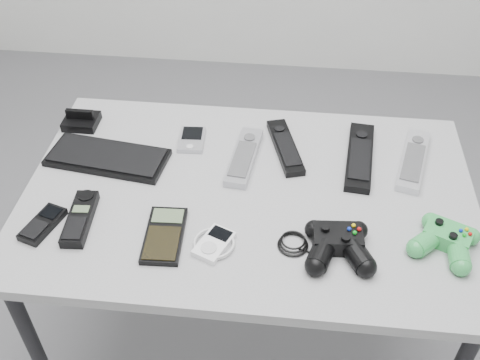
# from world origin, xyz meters

# --- Properties ---
(floor) EXTENTS (3.50, 3.50, 0.00)m
(floor) POSITION_xyz_m (0.00, 0.00, 0.00)
(floor) COLOR slate
(floor) RESTS_ON ground
(desk) EXTENTS (1.03, 0.66, 0.69)m
(desk) POSITION_xyz_m (-0.06, -0.00, 0.63)
(desk) COLOR gray
(desk) RESTS_ON floor
(pda_keyboard) EXTENTS (0.30, 0.16, 0.02)m
(pda_keyboard) POSITION_xyz_m (-0.42, 0.08, 0.70)
(pda_keyboard) COLOR black
(pda_keyboard) RESTS_ON desk
(dock_bracket) EXTENTS (0.09, 0.08, 0.05)m
(dock_bracket) POSITION_xyz_m (-0.52, 0.21, 0.72)
(dock_bracket) COLOR black
(dock_bracket) RESTS_ON desk
(pda) EXTENTS (0.07, 0.10, 0.02)m
(pda) POSITION_xyz_m (-0.22, 0.17, 0.70)
(pda) COLOR #A7A7AE
(pda) RESTS_ON desk
(remote_silver_a) EXTENTS (0.08, 0.22, 0.02)m
(remote_silver_a) POSITION_xyz_m (-0.08, 0.11, 0.70)
(remote_silver_a) COLOR #A7A7AE
(remote_silver_a) RESTS_ON desk
(remote_black_a) EXTENTS (0.11, 0.22, 0.02)m
(remote_black_a) POSITION_xyz_m (0.01, 0.16, 0.70)
(remote_black_a) COLOR black
(remote_black_a) RESTS_ON desk
(remote_black_b) EXTENTS (0.08, 0.25, 0.02)m
(remote_black_b) POSITION_xyz_m (0.20, 0.14, 0.70)
(remote_black_b) COLOR black
(remote_black_b) RESTS_ON desk
(remote_silver_b) EXTENTS (0.11, 0.24, 0.02)m
(remote_silver_b) POSITION_xyz_m (0.33, 0.14, 0.70)
(remote_silver_b) COLOR silver
(remote_silver_b) RESTS_ON desk
(mobile_phone) EXTENTS (0.08, 0.12, 0.02)m
(mobile_phone) POSITION_xyz_m (-0.49, -0.16, 0.70)
(mobile_phone) COLOR black
(mobile_phone) RESTS_ON desk
(cordless_handset) EXTENTS (0.06, 0.16, 0.02)m
(cordless_handset) POSITION_xyz_m (-0.42, -0.14, 0.70)
(cordless_handset) COLOR black
(cordless_handset) RESTS_ON desk
(calculator) EXTENTS (0.09, 0.16, 0.02)m
(calculator) POSITION_xyz_m (-0.22, -0.16, 0.70)
(calculator) COLOR black
(calculator) RESTS_ON desk
(mp3_player) EXTENTS (0.12, 0.12, 0.02)m
(mp3_player) POSITION_xyz_m (-0.12, -0.17, 0.70)
(mp3_player) COLOR white
(mp3_player) RESTS_ON desk
(controller_black) EXTENTS (0.25, 0.17, 0.05)m
(controller_black) POSITION_xyz_m (0.14, -0.16, 0.72)
(controller_black) COLOR black
(controller_black) RESTS_ON desk
(controller_green) EXTENTS (0.18, 0.18, 0.04)m
(controller_green) POSITION_xyz_m (0.36, -0.12, 0.71)
(controller_green) COLOR #258A3A
(controller_green) RESTS_ON desk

